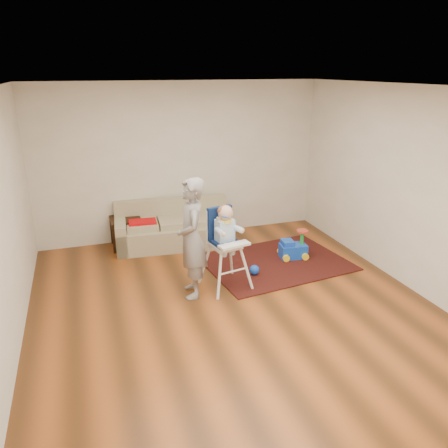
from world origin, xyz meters
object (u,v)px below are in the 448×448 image
object	(u,v)px
high_chair	(225,248)
adult	(192,239)
sofa	(174,224)
side_table	(126,232)
toy_ball	(254,270)
ride_on_toy	(293,244)

from	to	relation	value
high_chair	adult	xyz separation A→B (m)	(-0.48, -0.07, 0.23)
sofa	side_table	world-z (taller)	sofa
side_table	toy_ball	bearing A→B (deg)	-46.38
ride_on_toy	high_chair	bearing A→B (deg)	-149.71
high_chair	adult	world-z (taller)	adult
toy_ball	ride_on_toy	bearing A→B (deg)	24.96
toy_ball	adult	world-z (taller)	adult
high_chair	side_table	bearing A→B (deg)	109.54
side_table	adult	bearing A→B (deg)	-71.80
ride_on_toy	toy_ball	size ratio (longest dim) A/B	3.12
side_table	high_chair	world-z (taller)	high_chair
side_table	toy_ball	size ratio (longest dim) A/B	3.46
sofa	high_chair	world-z (taller)	high_chair
sofa	toy_ball	xyz separation A→B (m)	(0.86, -1.53, -0.29)
ride_on_toy	toy_ball	bearing A→B (deg)	-147.57
side_table	ride_on_toy	xyz separation A→B (m)	(2.47, -1.34, -0.01)
side_table	ride_on_toy	size ratio (longest dim) A/B	1.11
side_table	adult	xyz separation A→B (m)	(0.65, -1.97, 0.55)
ride_on_toy	sofa	bearing A→B (deg)	153.20
sofa	toy_ball	distance (m)	1.78
side_table	toy_ball	distance (m)	2.39
sofa	side_table	distance (m)	0.81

